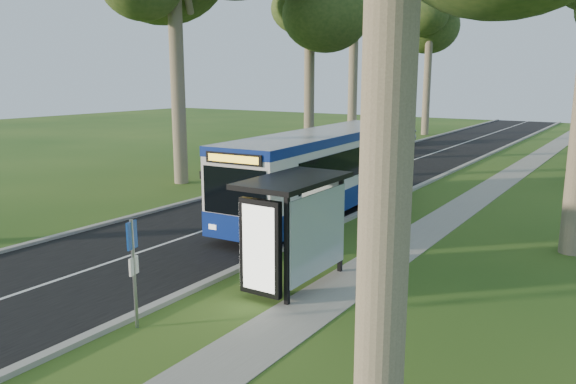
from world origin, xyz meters
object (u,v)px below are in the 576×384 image
object	(u,v)px
bus	(323,171)
car_white	(340,143)
litter_bin	(405,205)
bus_shelter	(289,213)
car_silver	(387,135)
bus_stop_sign	(133,261)

from	to	relation	value
bus	car_white	world-z (taller)	bus
bus	litter_bin	distance (m)	3.41
bus_shelter	litter_bin	bearing A→B (deg)	91.90
bus_shelter	car_silver	bearing A→B (deg)	108.17
bus_stop_sign	car_silver	world-z (taller)	bus_stop_sign
bus_stop_sign	bus	bearing A→B (deg)	84.71
bus_shelter	litter_bin	world-z (taller)	bus_shelter
bus	car_silver	xyz separation A→B (m)	(-6.92, 22.37, -0.87)
bus_shelter	litter_bin	xyz separation A→B (m)	(-0.40, 8.85, -1.54)
bus_stop_sign	car_white	bearing A→B (deg)	94.49
bus_shelter	bus_stop_sign	bearing A→B (deg)	-113.03
bus_stop_sign	bus_shelter	size ratio (longest dim) A/B	0.73
bus_shelter	bus	bearing A→B (deg)	112.93
bus_shelter	car_white	distance (m)	25.15
car_white	car_silver	distance (m)	7.17
bus	bus_stop_sign	xyz separation A→B (m)	(1.81, -11.24, -0.16)
car_silver	litter_bin	bearing A→B (deg)	-40.73
bus	car_white	size ratio (longest dim) A/B	2.65
car_white	bus_stop_sign	bearing A→B (deg)	-50.76
bus_shelter	car_silver	world-z (taller)	bus_shelter
car_silver	car_white	bearing A→B (deg)	-68.51
litter_bin	car_silver	world-z (taller)	car_silver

